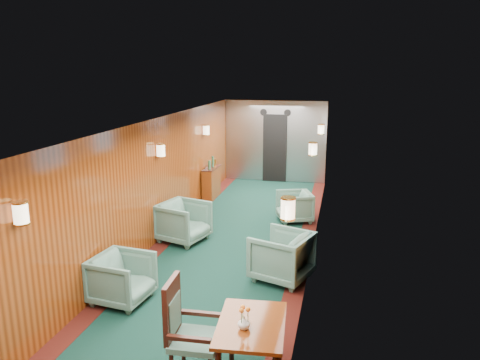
{
  "coord_description": "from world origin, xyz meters",
  "views": [
    {
      "loc": [
        1.96,
        -7.69,
        3.33
      ],
      "look_at": [
        0.0,
        1.12,
        1.15
      ],
      "focal_mm": 35.0,
      "sensor_mm": 36.0,
      "label": 1
    }
  ],
  "objects_px": {
    "dining_table": "(251,333)",
    "credenza": "(211,182)",
    "side_chair": "(185,328)",
    "armchair_left_near": "(122,279)",
    "armchair_left_far": "(184,222)",
    "armchair_right_far": "(294,207)",
    "armchair_right_near": "(282,256)"
  },
  "relations": [
    {
      "from": "armchair_right_far",
      "to": "armchair_right_near",
      "type": "bearing_deg",
      "value": -17.48
    },
    {
      "from": "armchair_right_near",
      "to": "armchair_left_far",
      "type": "bearing_deg",
      "value": -102.12
    },
    {
      "from": "dining_table",
      "to": "armchair_left_far",
      "type": "xyz_separation_m",
      "value": [
        -2.13,
        3.94,
        -0.23
      ]
    },
    {
      "from": "dining_table",
      "to": "armchair_left_near",
      "type": "bearing_deg",
      "value": 142.18
    },
    {
      "from": "dining_table",
      "to": "armchair_right_far",
      "type": "distance_m",
      "value": 5.64
    },
    {
      "from": "side_chair",
      "to": "credenza",
      "type": "xyz_separation_m",
      "value": [
        -1.77,
        7.16,
        -0.22
      ]
    },
    {
      "from": "armchair_left_far",
      "to": "armchair_right_far",
      "type": "xyz_separation_m",
      "value": [
        1.99,
        1.7,
        -0.06
      ]
    },
    {
      "from": "armchair_left_near",
      "to": "armchair_right_far",
      "type": "xyz_separation_m",
      "value": [
        2.04,
        4.21,
        -0.02
      ]
    },
    {
      "from": "dining_table",
      "to": "armchair_left_far",
      "type": "height_order",
      "value": "armchair_left_far"
    },
    {
      "from": "armchair_right_near",
      "to": "credenza",
      "type": "bearing_deg",
      "value": -131.99
    },
    {
      "from": "armchair_left_near",
      "to": "armchair_left_far",
      "type": "xyz_separation_m",
      "value": [
        0.06,
        2.51,
        0.04
      ]
    },
    {
      "from": "dining_table",
      "to": "armchair_right_far",
      "type": "relative_size",
      "value": 1.43
    },
    {
      "from": "armchair_left_near",
      "to": "armchair_right_near",
      "type": "distance_m",
      "value": 2.49
    },
    {
      "from": "side_chair",
      "to": "armchair_right_near",
      "type": "relative_size",
      "value": 1.37
    },
    {
      "from": "armchair_left_far",
      "to": "armchair_right_near",
      "type": "height_order",
      "value": "armchair_right_near"
    },
    {
      "from": "credenza",
      "to": "armchair_left_near",
      "type": "height_order",
      "value": "credenza"
    },
    {
      "from": "credenza",
      "to": "dining_table",
      "type": "bearing_deg",
      "value": -70.81
    },
    {
      "from": "armchair_left_far",
      "to": "armchair_right_near",
      "type": "relative_size",
      "value": 1.0
    },
    {
      "from": "armchair_left_near",
      "to": "armchair_right_near",
      "type": "relative_size",
      "value": 0.9
    },
    {
      "from": "credenza",
      "to": "armchair_left_near",
      "type": "distance_m",
      "value": 5.67
    },
    {
      "from": "dining_table",
      "to": "armchair_left_far",
      "type": "bearing_deg",
      "value": 113.68
    },
    {
      "from": "side_chair",
      "to": "armchair_left_near",
      "type": "height_order",
      "value": "side_chair"
    },
    {
      "from": "armchair_right_near",
      "to": "armchair_right_far",
      "type": "relative_size",
      "value": 1.18
    },
    {
      "from": "armchair_left_far",
      "to": "armchair_right_far",
      "type": "relative_size",
      "value": 1.18
    },
    {
      "from": "side_chair",
      "to": "dining_table",
      "type": "bearing_deg",
      "value": 3.37
    },
    {
      "from": "side_chair",
      "to": "armchair_left_far",
      "type": "height_order",
      "value": "side_chair"
    },
    {
      "from": "armchair_right_near",
      "to": "side_chair",
      "type": "bearing_deg",
      "value": 5.43
    },
    {
      "from": "dining_table",
      "to": "credenza",
      "type": "distance_m",
      "value": 7.51
    },
    {
      "from": "side_chair",
      "to": "armchair_right_far",
      "type": "relative_size",
      "value": 1.61
    },
    {
      "from": "credenza",
      "to": "armchair_right_far",
      "type": "bearing_deg",
      "value": -32.06
    },
    {
      "from": "side_chair",
      "to": "credenza",
      "type": "distance_m",
      "value": 7.38
    },
    {
      "from": "dining_table",
      "to": "armchair_left_near",
      "type": "height_order",
      "value": "dining_table"
    }
  ]
}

